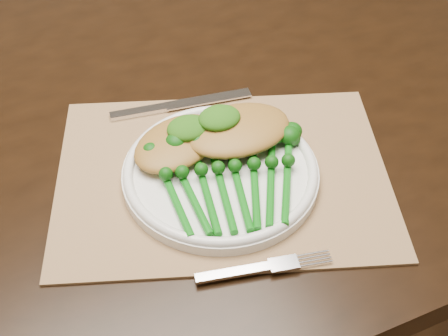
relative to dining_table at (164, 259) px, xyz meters
name	(u,v)px	position (x,y,z in m)	size (l,w,h in m)	color
floor	(218,308)	(0.14, 0.08, -0.38)	(4.00, 4.00, 0.00)	brown
dining_table	(164,259)	(0.00, 0.00, 0.00)	(1.61, 0.92, 0.75)	black
placemat	(223,175)	(0.05, -0.17, 0.37)	(0.43, 0.31, 0.00)	#916E4A
dinner_plate	(220,172)	(0.04, -0.18, 0.39)	(0.25, 0.25, 0.02)	white
knife	(168,107)	(0.03, -0.02, 0.38)	(0.21, 0.04, 0.01)	silver
fork	(273,266)	(0.04, -0.33, 0.38)	(0.16, 0.05, 0.00)	silver
chicken_fillet_left	(177,143)	(0.00, -0.12, 0.40)	(0.13, 0.09, 0.03)	olive
chicken_fillet_right	(238,130)	(0.08, -0.14, 0.41)	(0.14, 0.10, 0.03)	olive
pesto_dollop_left	(188,128)	(0.02, -0.12, 0.42)	(0.06, 0.05, 0.02)	#164409
pesto_dollop_right	(219,118)	(0.06, -0.12, 0.43)	(0.06, 0.05, 0.02)	#164409
broccolini_bundle	(230,185)	(0.04, -0.21, 0.40)	(0.21, 0.22, 0.04)	#0C600F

